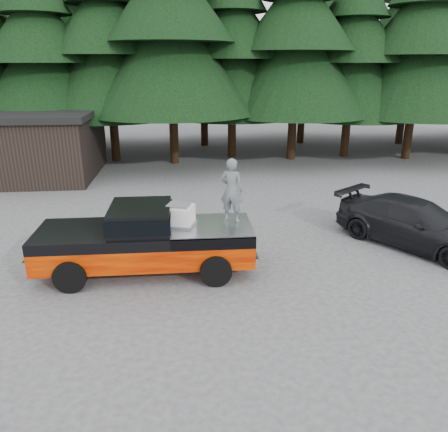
{
  "coord_description": "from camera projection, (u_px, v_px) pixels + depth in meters",
  "views": [
    {
      "loc": [
        -0.4,
        -10.73,
        5.54
      ],
      "look_at": [
        0.57,
        0.0,
        1.74
      ],
      "focal_mm": 35.0,
      "sensor_mm": 36.0,
      "label": 1
    }
  ],
  "objects": [
    {
      "name": "ground",
      "position": [
        203.0,
        276.0,
        11.96
      ],
      "size": [
        120.0,
        120.0,
        0.0
      ],
      "primitive_type": "plane",
      "color": "#454547",
      "rests_on": "ground"
    },
    {
      "name": "pickup_truck",
      "position": [
        146.0,
        249.0,
        12.04
      ],
      "size": [
        6.0,
        2.04,
        1.33
      ],
      "primitive_type": null,
      "color": "#E54900",
      "rests_on": "ground"
    },
    {
      "name": "truck_cab",
      "position": [
        140.0,
        217.0,
        11.72
      ],
      "size": [
        1.66,
        1.9,
        0.59
      ],
      "primitive_type": "cube",
      "color": "black",
      "rests_on": "pickup_truck"
    },
    {
      "name": "air_compressor",
      "position": [
        179.0,
        216.0,
        11.86
      ],
      "size": [
        0.92,
        0.84,
        0.53
      ],
      "primitive_type": "cube",
      "rotation": [
        0.0,
        0.0,
        -0.3
      ],
      "color": "silver",
      "rests_on": "pickup_truck"
    },
    {
      "name": "man_on_bed",
      "position": [
        232.0,
        190.0,
        11.99
      ],
      "size": [
        0.77,
        0.66,
        1.78
      ],
      "primitive_type": "imported",
      "rotation": [
        0.0,
        0.0,
        2.72
      ],
      "color": "#575B5F",
      "rests_on": "pickup_truck"
    },
    {
      "name": "parked_car",
      "position": [
        415.0,
        223.0,
        13.78
      ],
      "size": [
        4.61,
        5.28,
        1.46
      ],
      "primitive_type": "imported",
      "rotation": [
        0.0,
        0.0,
        0.63
      ],
      "color": "black",
      "rests_on": "ground"
    },
    {
      "name": "utility_building",
      "position": [
        13.0,
        144.0,
        21.91
      ],
      "size": [
        8.4,
        6.4,
        3.3
      ],
      "color": "black",
      "rests_on": "ground"
    },
    {
      "name": "treeline",
      "position": [
        195.0,
        23.0,
        25.58
      ],
      "size": [
        60.15,
        16.05,
        17.5
      ],
      "color": "black",
      "rests_on": "ground"
    }
  ]
}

